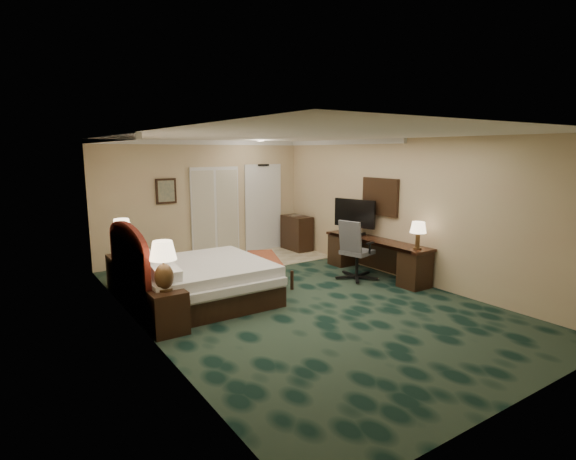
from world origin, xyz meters
TOP-DOWN VIEW (x-y plane):
  - floor at (0.00, 0.00)m, footprint 5.00×7.50m
  - ceiling at (0.00, 0.00)m, footprint 5.00×7.50m
  - wall_back at (0.00, 3.75)m, footprint 5.00×0.00m
  - wall_front at (0.00, -3.75)m, footprint 5.00×0.00m
  - wall_left at (-2.50, 0.00)m, footprint 0.00×7.50m
  - wall_right at (2.50, 0.00)m, footprint 0.00×7.50m
  - crown_molding at (0.00, 0.00)m, footprint 5.00×7.50m
  - tile_patch at (0.90, 2.90)m, footprint 3.20×1.70m
  - headboard at (-2.44, 1.00)m, footprint 0.12×2.00m
  - entry_door at (1.55, 3.72)m, footprint 1.02×0.06m
  - closet_doors at (0.25, 3.71)m, footprint 1.20×0.06m
  - wall_art at (-0.90, 3.71)m, footprint 0.45×0.06m
  - wall_mirror at (2.46, 0.60)m, footprint 0.05×0.95m
  - bed at (-1.36, 0.81)m, footprint 2.08×1.93m
  - nightstand_near at (-2.24, -0.08)m, footprint 0.48×0.55m
  - nightstand_far at (-2.23, 2.21)m, footprint 0.50×0.57m
  - lamp_near at (-2.25, -0.08)m, footprint 0.40×0.40m
  - lamp_far at (-2.22, 2.22)m, footprint 0.43×0.43m
  - bed_bench at (0.07, 1.16)m, footprint 1.00×1.51m
  - desk at (2.21, 0.42)m, footprint 0.54×2.51m
  - tv at (2.21, 1.07)m, footprint 0.34×0.95m
  - desk_lamp at (2.20, -0.62)m, footprint 0.37×0.37m
  - desk_chair at (1.71, 0.41)m, footprint 0.82×0.79m
  - minibar at (2.22, 3.20)m, footprint 0.45×0.82m

SIDE VIEW (x-z plane):
  - floor at x=0.00m, z-range 0.00..0.00m
  - tile_patch at x=0.90m, z-range 0.00..0.01m
  - bed_bench at x=0.07m, z-range 0.00..0.48m
  - nightstand_near at x=-2.24m, z-range 0.00..0.59m
  - nightstand_far at x=-2.23m, z-range 0.00..0.62m
  - bed at x=-1.36m, z-range 0.00..0.66m
  - desk at x=2.21m, z-range 0.00..0.72m
  - minibar at x=2.22m, z-range 0.00..0.86m
  - desk_chair at x=1.71m, z-range 0.00..1.17m
  - headboard at x=-2.44m, z-range 0.00..1.40m
  - lamp_near at x=-2.25m, z-range 0.59..1.28m
  - lamp_far at x=-2.22m, z-range 0.62..1.29m
  - desk_lamp at x=2.20m, z-range 0.72..1.23m
  - entry_door at x=1.55m, z-range -0.04..2.14m
  - closet_doors at x=0.25m, z-range 0.00..2.10m
  - tv at x=2.21m, z-range 0.72..1.47m
  - wall_back at x=0.00m, z-range 0.00..2.70m
  - wall_front at x=0.00m, z-range 0.00..2.70m
  - wall_left at x=-2.50m, z-range 0.00..2.70m
  - wall_right at x=2.50m, z-range 0.00..2.70m
  - wall_mirror at x=2.46m, z-range 1.18..1.93m
  - wall_art at x=-0.90m, z-range 1.33..1.88m
  - crown_molding at x=0.00m, z-range 2.60..2.70m
  - ceiling at x=0.00m, z-range 2.70..2.70m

